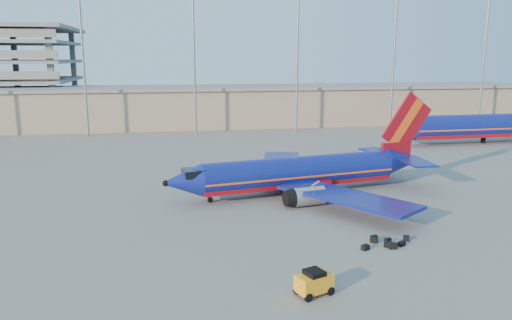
% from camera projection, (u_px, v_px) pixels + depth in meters
% --- Properties ---
extents(ground, '(220.00, 220.00, 0.00)m').
position_uv_depth(ground, '(267.00, 199.00, 53.06)').
color(ground, slate).
rests_on(ground, ground).
extents(terminal_building, '(122.00, 16.00, 8.50)m').
position_uv_depth(terminal_building, '(261.00, 105.00, 109.78)').
color(terminal_building, '#9C896B').
rests_on(terminal_building, ground).
extents(light_mast_row, '(101.60, 1.60, 28.65)m').
position_uv_depth(light_mast_row, '(247.00, 42.00, 94.67)').
color(light_mast_row, gray).
rests_on(light_mast_row, ground).
extents(aircraft_main, '(31.75, 30.28, 10.83)m').
position_uv_depth(aircraft_main, '(305.00, 172.00, 54.84)').
color(aircraft_main, navy).
rests_on(aircraft_main, ground).
extents(aircraft_second, '(39.14, 15.25, 13.25)m').
position_uv_depth(aircraft_second, '(490.00, 126.00, 86.43)').
color(aircraft_second, navy).
rests_on(aircraft_second, ground).
extents(baggage_tug, '(2.63, 2.10, 1.65)m').
position_uv_depth(baggage_tug, '(314.00, 282.00, 31.54)').
color(baggage_tug, orange).
rests_on(baggage_tug, ground).
extents(luggage_pile, '(4.71, 2.19, 0.53)m').
position_uv_depth(luggage_pile, '(385.00, 243.00, 39.93)').
color(luggage_pile, black).
rests_on(luggage_pile, ground).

